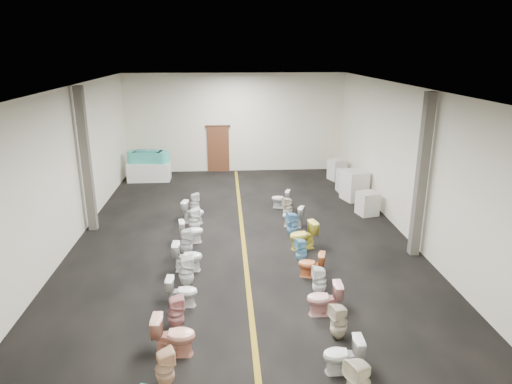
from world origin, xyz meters
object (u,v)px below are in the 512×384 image
Objects in this scene: toilet_right_4 at (319,281)px; toilet_right_7 at (303,235)px; toilet_right_1 at (343,355)px; toilet_right_3 at (324,299)px; toilet_left_10 at (193,212)px; toilet_right_10 at (288,207)px; appliance_crate_a at (367,203)px; appliance_crate_b at (355,185)px; toilet_left_9 at (194,220)px; toilet_right_5 at (311,265)px; toilet_right_9 at (293,216)px; appliance_crate_d at (337,170)px; toilet_left_6 at (188,256)px; toilet_left_2 at (174,335)px; toilet_right_0 at (358,383)px; bathtub at (148,156)px; toilet_left_8 at (191,231)px; toilet_left_1 at (165,369)px; toilet_right_2 at (339,322)px; toilet_left_7 at (186,242)px; toilet_left_11 at (195,203)px; display_table at (149,171)px; toilet_left_3 at (176,313)px; toilet_left_5 at (186,271)px; toilet_right_8 at (293,224)px; appliance_crate_c at (348,181)px; toilet_right_11 at (281,199)px; toilet_right_6 at (301,251)px; toilet_left_4 at (182,292)px.

toilet_right_7 is at bearing 175.92° from toilet_right_4.
toilet_right_1 is 0.93× the size of toilet_right_3.
toilet_left_10 is 1.04× the size of toilet_right_10.
appliance_crate_a is 1.66m from appliance_crate_b.
toilet_right_7 is (3.20, -1.50, 0.01)m from toilet_left_9.
toilet_right_1 is 1.05× the size of toilet_right_5.
appliance_crate_d is at bearing 174.28° from toilet_right_9.
toilet_left_2 is at bearing -177.61° from toilet_left_6.
toilet_right_0 reaches higher than toilet_right_1.
bathtub reaches higher than appliance_crate_a.
toilet_left_1 is at bearing 170.71° from toilet_left_8.
toilet_right_3 reaches higher than toilet_right_2.
appliance_crate_d is at bearing -42.67° from toilet_left_7.
toilet_right_2 reaches higher than toilet_left_11.
toilet_left_1 is at bearing -51.74° from toilet_right_4.
toilet_right_3 is (3.07, -4.92, -0.01)m from toilet_left_9.
toilet_left_8 is 3.31m from toilet_right_7.
display_table reaches higher than toilet_right_3.
toilet_left_3 is at bearing -116.43° from toilet_right_2.
display_table reaches higher than toilet_left_11.
toilet_right_10 is at bearing -41.67° from toilet_left_5.
toilet_right_3 is (3.16, -5.71, 0.01)m from toilet_left_10.
toilet_left_1 is 7.71m from toilet_left_10.
toilet_right_2 is 5.20m from toilet_right_8.
appliance_crate_c is 6.69m from toilet_left_10.
toilet_left_6 reaches higher than toilet_right_11.
toilet_right_4 is at bearing -109.32° from appliance_crate_c.
appliance_crate_a is at bearing 164.02° from toilet_right_5.
toilet_right_5 is (3.14, 2.85, -0.07)m from toilet_left_2.
toilet_right_10 is (3.20, 8.00, -0.00)m from toilet_left_1.
toilet_right_0 reaches higher than toilet_left_8.
toilet_left_5 is 1.12× the size of toilet_left_8.
toilet_right_9 is at bearing -160.80° from appliance_crate_a.
appliance_crate_c is at bearing -81.34° from toilet_left_11.
appliance_crate_a is at bearing -67.70° from toilet_left_7.
toilet_right_11 is (-0.03, 4.41, 0.00)m from toilet_right_6.
toilet_left_8 reaches higher than toilet_right_9.
toilet_left_9 reaches higher than toilet_right_6.
toilet_right_1 is 0.98× the size of toilet_right_4.
toilet_left_3 is at bearing -123.56° from appliance_crate_c.
toilet_right_0 is at bearing -59.86° from bathtub.
toilet_right_11 is at bearing -35.70° from toilet_left_5.
toilet_left_10 is 5.12m from toilet_right_5.
toilet_right_3 is at bearing 154.91° from toilet_right_0.
toilet_right_1 reaches higher than toilet_right_6.
appliance_crate_b reaches higher than toilet_left_7.
toilet_right_6 is at bearing -152.97° from toilet_left_11.
toilet_left_2 reaches higher than toilet_left_9.
toilet_right_10 is at bearing -136.01° from appliance_crate_c.
toilet_left_9 reaches higher than toilet_left_4.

